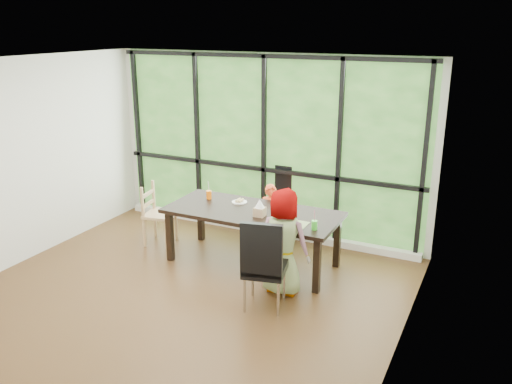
% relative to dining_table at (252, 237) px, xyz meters
% --- Properties ---
extents(ground, '(5.00, 5.00, 0.00)m').
position_rel_dining_table_xyz_m(ground, '(-0.35, -1.10, -0.38)').
color(ground, black).
rests_on(ground, ground).
extents(back_wall, '(5.00, 0.00, 5.00)m').
position_rel_dining_table_xyz_m(back_wall, '(-0.35, 1.15, 0.98)').
color(back_wall, silver).
rests_on(back_wall, ground).
extents(foliage_backdrop, '(4.80, 0.02, 2.65)m').
position_rel_dining_table_xyz_m(foliage_backdrop, '(-0.35, 1.13, 0.98)').
color(foliage_backdrop, '#274A1D').
rests_on(foliage_backdrop, back_wall).
extents(window_mullions, '(4.80, 0.06, 2.65)m').
position_rel_dining_table_xyz_m(window_mullions, '(-0.35, 1.09, 0.98)').
color(window_mullions, black).
rests_on(window_mullions, back_wall).
extents(window_sill, '(4.80, 0.12, 0.10)m').
position_rel_dining_table_xyz_m(window_sill, '(-0.35, 1.05, -0.33)').
color(window_sill, silver).
rests_on(window_sill, ground).
extents(dining_table, '(2.34, 1.11, 0.75)m').
position_rel_dining_table_xyz_m(dining_table, '(0.00, 0.00, 0.00)').
color(dining_table, black).
rests_on(dining_table, ground).
extents(chair_window_leather, '(0.47, 0.47, 1.08)m').
position_rel_dining_table_xyz_m(chair_window_leather, '(0.06, 0.97, 0.17)').
color(chair_window_leather, black).
rests_on(chair_window_leather, ground).
extents(chair_interior_leather, '(0.55, 0.55, 1.08)m').
position_rel_dining_table_xyz_m(chair_interior_leather, '(0.62, -0.95, 0.17)').
color(chair_interior_leather, black).
rests_on(chair_interior_leather, ground).
extents(chair_end_beech, '(0.47, 0.49, 0.90)m').
position_rel_dining_table_xyz_m(chair_end_beech, '(-1.51, 0.02, 0.08)').
color(chair_end_beech, tan).
rests_on(chair_end_beech, ground).
extents(child_toddler, '(0.39, 0.32, 0.94)m').
position_rel_dining_table_xyz_m(child_toddler, '(0.00, 0.60, 0.10)').
color(child_toddler, '#EE4C22').
rests_on(child_toddler, ground).
extents(child_older, '(0.64, 0.42, 1.29)m').
position_rel_dining_table_xyz_m(child_older, '(0.68, -0.56, 0.27)').
color(child_older, slate).
rests_on(child_older, ground).
extents(placemat, '(0.38, 0.28, 0.01)m').
position_rel_dining_table_xyz_m(placemat, '(0.64, -0.22, 0.38)').
color(placemat, tan).
rests_on(placemat, dining_table).
extents(plate_far, '(0.21, 0.21, 0.01)m').
position_rel_dining_table_xyz_m(plate_far, '(-0.31, 0.22, 0.38)').
color(plate_far, white).
rests_on(plate_far, dining_table).
extents(plate_near, '(0.24, 0.24, 0.01)m').
position_rel_dining_table_xyz_m(plate_near, '(0.60, -0.24, 0.38)').
color(plate_near, white).
rests_on(plate_near, dining_table).
extents(orange_cup, '(0.07, 0.07, 0.12)m').
position_rel_dining_table_xyz_m(orange_cup, '(-0.76, 0.18, 0.43)').
color(orange_cup, orange).
rests_on(orange_cup, dining_table).
extents(green_cup, '(0.07, 0.07, 0.11)m').
position_rel_dining_table_xyz_m(green_cup, '(0.95, -0.27, 0.43)').
color(green_cup, '#45DC37').
rests_on(green_cup, dining_table).
extents(tissue_box, '(0.13, 0.13, 0.11)m').
position_rel_dining_table_xyz_m(tissue_box, '(0.17, -0.14, 0.43)').
color(tissue_box, tan).
rests_on(tissue_box, dining_table).
extents(crepe_rolls_far, '(0.10, 0.12, 0.04)m').
position_rel_dining_table_xyz_m(crepe_rolls_far, '(-0.31, 0.22, 0.41)').
color(crepe_rolls_far, tan).
rests_on(crepe_rolls_far, plate_far).
extents(crepe_rolls_near, '(0.15, 0.12, 0.04)m').
position_rel_dining_table_xyz_m(crepe_rolls_near, '(0.60, -0.24, 0.41)').
color(crepe_rolls_near, tan).
rests_on(crepe_rolls_near, plate_near).
extents(straw_white, '(0.01, 0.04, 0.20)m').
position_rel_dining_table_xyz_m(straw_white, '(-0.76, 0.18, 0.53)').
color(straw_white, white).
rests_on(straw_white, orange_cup).
extents(straw_pink, '(0.01, 0.04, 0.20)m').
position_rel_dining_table_xyz_m(straw_pink, '(0.95, -0.27, 0.53)').
color(straw_pink, pink).
rests_on(straw_pink, green_cup).
extents(tissue, '(0.12, 0.12, 0.11)m').
position_rel_dining_table_xyz_m(tissue, '(0.17, -0.14, 0.54)').
color(tissue, white).
rests_on(tissue, tissue_box).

